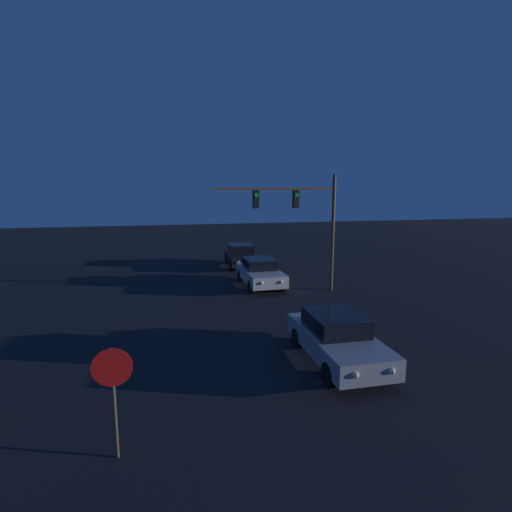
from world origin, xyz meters
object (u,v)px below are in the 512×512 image
Objects in this scene: car_near at (337,338)px; car_mid at (260,272)px; car_far at (241,255)px; stop_sign at (113,382)px; traffic_signal_mast at (303,213)px.

car_mid is (-0.01, 10.14, 0.00)m from car_near.
car_mid is at bearing 92.02° from car_far.
car_mid is 14.72m from stop_sign.
car_near is at bearing 89.24° from car_mid.
car_far is at bearing -91.28° from car_mid.
car_far is at bearing 103.81° from traffic_signal_mast.
traffic_signal_mast is at bearing 55.21° from stop_sign.
stop_sign is (-6.25, -3.16, 0.87)m from car_near.
traffic_signal_mast is at bearing 137.71° from car_mid.
car_mid is 4.17m from traffic_signal_mast.
car_near is at bearing 92.35° from car_far.
car_far is 1.96× the size of stop_sign.
car_near is 1.94× the size of stop_sign.
traffic_signal_mast is (1.82, -7.39, 3.35)m from car_far.
car_near is 9.32m from traffic_signal_mast.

